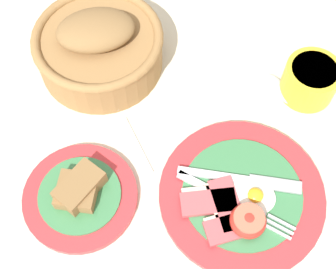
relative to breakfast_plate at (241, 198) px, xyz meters
The scene contains 7 objects.
ground_plane 0.09m from the breakfast_plate, behind, with size 3.00×3.00×0.00m, color beige.
breakfast_plate is the anchor object (origin of this frame).
bread_plate 0.24m from the breakfast_plate, behind, with size 0.17×0.17×0.04m.
sugar_cup 0.23m from the breakfast_plate, 63.58° to the left, with size 0.09×0.09×0.06m.
bread_basket 0.34m from the breakfast_plate, 137.42° to the left, with size 0.22×0.22×0.11m.
teaspoon_by_saucer 0.23m from the breakfast_plate, 79.16° to the left, with size 0.13×0.17×0.01m.
teaspoon_near_cup 0.25m from the breakfast_plate, 146.18° to the left, with size 0.12×0.17×0.01m.
Camera 1 is at (0.01, -0.24, 0.66)m, focal length 50.00 mm.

